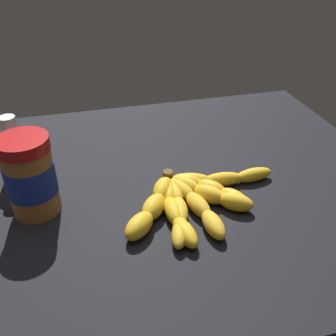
% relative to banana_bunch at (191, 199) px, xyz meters
% --- Properties ---
extents(ground_plane, '(0.95, 0.77, 0.05)m').
position_rel_banana_bunch_xyz_m(ground_plane, '(-0.02, 0.09, -0.04)').
color(ground_plane, black).
extents(banana_bunch, '(0.34, 0.21, 0.04)m').
position_rel_banana_bunch_xyz_m(banana_bunch, '(0.00, 0.00, 0.00)').
color(banana_bunch, gold).
rests_on(banana_bunch, ground_plane).
extents(peanut_butter_jar, '(0.09, 0.09, 0.15)m').
position_rel_banana_bunch_xyz_m(peanut_butter_jar, '(-0.28, 0.06, 0.06)').
color(peanut_butter_jar, '#9E602D').
rests_on(peanut_butter_jar, ground_plane).
extents(honey_bottle, '(0.07, 0.07, 0.14)m').
position_rel_banana_bunch_xyz_m(honey_bottle, '(-0.32, 0.18, 0.05)').
color(honey_bottle, orange).
rests_on(honey_bottle, ground_plane).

